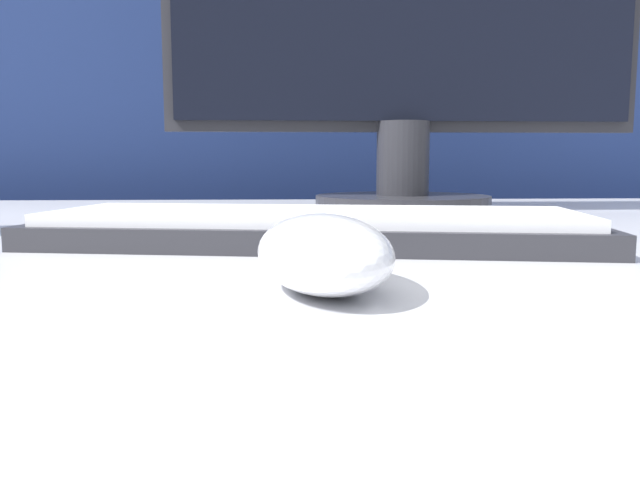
{
  "coord_description": "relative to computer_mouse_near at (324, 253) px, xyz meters",
  "views": [
    {
      "loc": [
        -0.03,
        -0.51,
        0.82
      ],
      "look_at": [
        -0.01,
        -0.2,
        0.78
      ],
      "focal_mm": 35.0,
      "sensor_mm": 36.0,
      "label": 1
    }
  ],
  "objects": [
    {
      "name": "computer_mouse_near",
      "position": [
        0.0,
        0.0,
        0.0
      ],
      "size": [
        0.07,
        0.11,
        0.03
      ],
      "rotation": [
        0.0,
        0.0,
        0.11
      ],
      "color": "white",
      "rests_on": "desk"
    },
    {
      "name": "keyboard",
      "position": [
        0.0,
        0.17,
        -0.01
      ],
      "size": [
        0.41,
        0.2,
        0.02
      ],
      "rotation": [
        0.0,
        0.0,
        -0.17
      ],
      "color": "#28282D",
      "rests_on": "desk"
    },
    {
      "name": "partition_panel",
      "position": [
        0.01,
        0.84,
        -0.08
      ],
      "size": [
        5.0,
        0.03,
        1.4
      ],
      "color": "navy",
      "rests_on": "ground_plane"
    }
  ]
}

